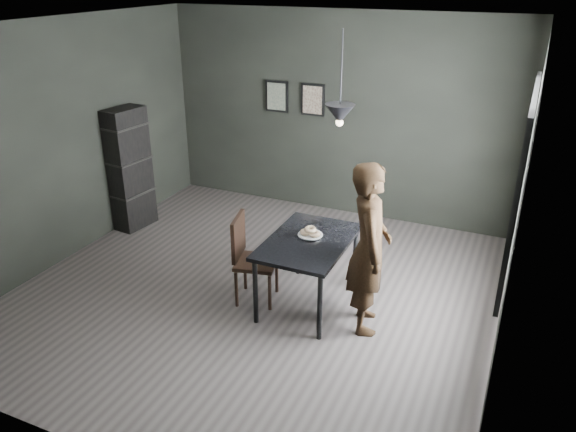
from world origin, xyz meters
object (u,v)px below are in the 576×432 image
at_px(cafe_table, 308,247).
at_px(pendant_lamp, 340,114).
at_px(white_plate, 310,235).
at_px(woman, 369,248).
at_px(wood_chair, 248,253).
at_px(shelf_unit, 130,169).

height_order(cafe_table, pendant_lamp, pendant_lamp).
bearing_deg(pendant_lamp, cafe_table, -158.20).
bearing_deg(white_plate, woman, -17.95).
xyz_separation_m(wood_chair, shelf_unit, (-2.31, 1.02, 0.27)).
bearing_deg(white_plate, wood_chair, -156.34).
bearing_deg(cafe_table, shelf_unit, 163.65).
height_order(woman, pendant_lamp, pendant_lamp).
xyz_separation_m(cafe_table, woman, (0.67, -0.13, 0.18)).
xyz_separation_m(woman, wood_chair, (-1.28, -0.04, -0.31)).
bearing_deg(woman, wood_chair, 71.73).
bearing_deg(cafe_table, woman, -11.07).
relative_size(white_plate, wood_chair, 0.24).
height_order(white_plate, pendant_lamp, pendant_lamp).
distance_m(woman, pendant_lamp, 1.29).
relative_size(cafe_table, woman, 0.70).
bearing_deg(woman, pendant_lamp, 41.27).
relative_size(white_plate, shelf_unit, 0.14).
height_order(woman, shelf_unit, woman).
bearing_deg(shelf_unit, wood_chair, -17.05).
bearing_deg(shelf_unit, pendant_lamp, -6.58).
height_order(shelf_unit, pendant_lamp, pendant_lamp).
xyz_separation_m(woman, shelf_unit, (-3.59, 0.99, -0.04)).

